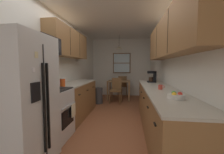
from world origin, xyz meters
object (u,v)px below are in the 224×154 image
Objects in this scene: dining_table at (119,84)px; trash_bin at (99,96)px; dining_chair_far at (122,85)px; storage_canister at (63,82)px; coffee_maker at (153,76)px; dining_chair_near at (116,89)px; fruit_bowl at (176,96)px; stove_range at (51,114)px; microwave_over_range at (43,45)px; refrigerator at (21,102)px; mug_by_coffeemaker at (161,87)px.

dining_table is 1.55× the size of trash_bin.
storage_canister is (-1.07, -3.39, 0.49)m from dining_chair_far.
coffee_maker is at bearing 27.60° from storage_canister.
fruit_bowl is (1.11, -3.12, 0.44)m from dining_chair_near.
dining_chair_near is at bearing 17.38° from trash_bin.
stove_range reaches higher than dining_chair_near.
microwave_over_range reaches higher than dining_table.
trash_bin is 2.19m from storage_canister.
coffee_maker is (1.98, 2.24, 0.19)m from refrigerator.
dining_chair_near is at bearing 75.67° from refrigerator.
refrigerator is 1.92× the size of dining_chair_far.
fruit_bowl is at bearing -23.48° from storage_canister.
dining_table is at bearing 71.92° from microwave_over_range.
mug_by_coffeemaker is (1.97, 0.34, 0.47)m from stove_range.
coffee_maker reaches higher than mug_by_coffeemaker.
dining_chair_far is at bearing 72.51° from storage_canister.
storage_canister is (-0.97, -2.82, 0.37)m from dining_table.
mug_by_coffeemaker is (1.67, -2.18, 0.66)m from trash_bin.
stove_range is 2.05m from mug_by_coffeemaker.
microwave_over_range is at bearing -170.74° from mug_by_coffeemaker.
dining_chair_near is at bearing 71.56° from stove_range.
mug_by_coffeemaker is at bearing 9.26° from microwave_over_range.
stove_range is at bearing 168.59° from fruit_bowl.
fruit_bowl is at bearing -10.81° from microwave_over_range.
microwave_over_range is 0.68× the size of dining_chair_far.
coffee_maker is at bearing 88.08° from mug_by_coffeemaker.
mug_by_coffeemaker is 0.75m from fruit_bowl.
dining_table is 0.60m from dining_chair_far.
stove_range is 4.01m from dining_chair_far.
mug_by_coffeemaker is at bearing -75.63° from dining_chair_far.
dining_table is 0.59m from dining_chair_near.
trash_bin is 2.83m from mug_by_coffeemaker.
microwave_over_range reaches higher than mug_by_coffeemaker.
fruit_bowl is at bearing -70.50° from dining_chair_near.
microwave_over_range reaches higher than dining_chair_near.
dining_chair_far is 8.03× the size of mug_by_coffeemaker.
coffee_maker is (2.12, 1.52, -0.64)m from microwave_over_range.
microwave_over_range reaches higher than storage_canister.
coffee_maker is (1.10, -1.19, 0.56)m from dining_chair_near.
storage_canister is at bearing 156.52° from fruit_bowl.
dining_chair_far reaches higher than trash_bin.
stove_range is 1.94× the size of trash_bin.
mug_by_coffeemaker is (1.06, -2.38, 0.44)m from dining_chair_near.
microwave_over_range is 0.68× the size of dining_chair_near.
trash_bin is 2.13m from coffee_maker.
storage_canister is 0.86× the size of fruit_bowl.
microwave_over_range reaches higher than fruit_bowl.
dining_table is at bearing 49.00° from trash_bin.
dining_chair_far is 4.40m from fruit_bowl.
mug_by_coffeemaker is at bearing -3.79° from storage_canister.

